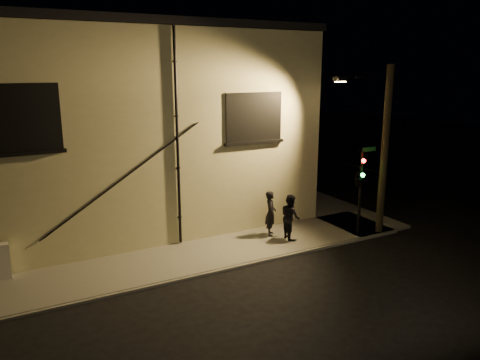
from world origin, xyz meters
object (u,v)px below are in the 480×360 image
traffic_signal (359,178)px  streetlamp_pole (382,147)px  pedestrian_b (290,217)px  pedestrian_a (271,213)px

traffic_signal → streetlamp_pole: (1.12, -0.02, 1.18)m
pedestrian_b → traffic_signal: size_ratio=0.51×
pedestrian_a → traffic_signal: (3.13, -1.75, 1.54)m
pedestrian_a → pedestrian_b: pedestrian_a is taller
streetlamp_pole → pedestrian_a: bearing=157.3°
pedestrian_b → streetlamp_pole: (3.76, -1.05, 2.73)m
pedestrian_a → streetlamp_pole: size_ratio=0.27×
pedestrian_b → streetlamp_pole: 4.77m
pedestrian_a → traffic_signal: bearing=-89.1°
pedestrian_b → traffic_signal: bearing=-101.6°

